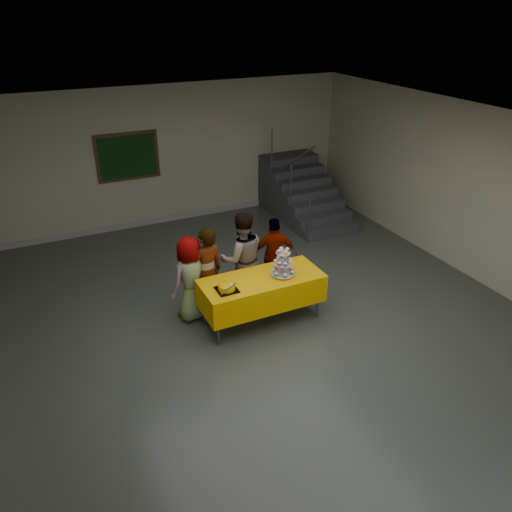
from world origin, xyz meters
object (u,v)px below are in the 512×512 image
Objects in this scene: bake_table at (262,290)px; schoolchild_c at (242,258)px; staircase at (299,193)px; schoolchild_b at (207,272)px; noticeboard at (128,157)px; schoolchild_a at (191,278)px; cupcake_stand at (283,264)px; schoolchild_d at (275,255)px; bear_cake at (227,287)px.

bake_table is 0.72m from schoolchild_c.
bake_table is at bearing -127.25° from staircase.
noticeboard is at bearing -96.79° from schoolchild_b.
schoolchild_a is (-0.93, 0.58, 0.13)m from bake_table.
schoolchild_d reaches higher than cupcake_stand.
schoolchild_b is 1.15× the size of noticeboard.
bake_table is at bearing 171.78° from cupcake_stand.
schoolchild_d is 4.10m from noticeboard.
schoolchild_d is (1.24, 0.89, -0.17)m from bear_cake.
noticeboard is at bearing 167.22° from staircase.
bake_table is 1.11m from schoolchild_a.
schoolchild_c is 1.22× the size of noticeboard.
schoolchild_d is at bearing 179.65° from schoolchild_b.
bake_table is at bearing 130.19° from schoolchild_b.
schoolchild_a is at bearing 148.11° from bake_table.
staircase is at bearing -12.78° from noticeboard.
schoolchild_d reaches higher than bake_table.
schoolchild_b is at bearing 140.67° from bake_table.
bake_table is 0.78× the size of staircase.
cupcake_stand is 4.43m from staircase.
staircase is (2.79, 2.95, -0.30)m from schoolchild_c.
schoolchild_a is 0.87× the size of schoolchild_c.
schoolchild_c reaches higher than schoolchild_a.
noticeboard is at bearing 105.58° from cupcake_stand.
noticeboard reaches higher than schoolchild_a.
staircase is (3.43, 3.08, -0.26)m from schoolchild_b.
staircase is at bearing -125.08° from schoolchild_c.
cupcake_stand is at bearing 88.56° from schoolchild_d.
noticeboard is (-1.26, 4.51, 0.65)m from cupcake_stand.
noticeboard is (-0.93, 4.47, 1.04)m from bake_table.
cupcake_stand is (0.33, -0.05, 0.39)m from bake_table.
staircase reaches higher than schoolchild_a.
schoolchild_a is 1.06× the size of noticeboard.
schoolchild_b is at bearing -86.31° from noticeboard.
noticeboard is at bearing -113.90° from schoolchild_a.
schoolchild_a is 4.79m from staircase.
bear_cake reaches higher than bake_table.
noticeboard reaches higher than bake_table.
schoolchild_d is at bearing 163.62° from schoolchild_a.
schoolchild_c is at bearing -179.54° from schoolchild_b.
cupcake_stand reaches higher than bear_cake.
bake_table is at bearing 69.32° from schoolchild_d.
schoolchild_c is at bearing 53.11° from bear_cake.
schoolchild_b is 0.62× the size of staircase.
bake_table is 1.25× the size of schoolchild_b.
bear_cake is 1.54m from schoolchild_d.
schoolchild_c is 4.07m from staircase.
schoolchild_a is (-1.27, 0.63, -0.26)m from cupcake_stand.
schoolchild_d is at bearing 70.57° from cupcake_stand.
bake_table is 0.52m from cupcake_stand.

